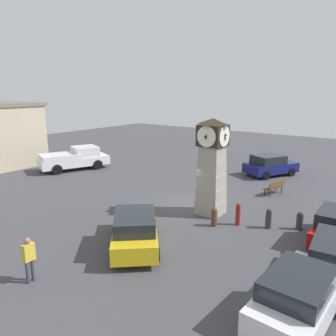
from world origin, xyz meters
TOP-DOWN VIEW (x-y plane):
  - ground_plane at (0.00, 0.00)m, footprint 68.04×68.04m
  - clock_tower at (-0.22, -1.62)m, footprint 1.78×1.67m
  - bollard_near_tower at (-1.60, -2.61)m, footprint 0.30×0.30m
  - bollard_mid_row at (-0.77, -3.48)m, footprint 0.23×0.23m
  - bollard_far_row at (-0.25, -4.83)m, footprint 0.29×0.29m
  - bollard_end_row at (0.50, -6.08)m, footprint 0.32×0.32m
  - car_navy_sedan at (-6.08, -7.86)m, footprint 4.36×2.03m
  - car_far_lot at (9.65, -1.30)m, footprint 4.48×3.63m
  - car_silver_hatch at (-5.55, -0.98)m, footprint 4.44×4.24m
  - pickup_truck at (1.80, 12.55)m, footprint 5.95×4.04m
  - bench at (5.15, -3.25)m, footprint 1.68×0.90m
  - pedestrian_near_bench at (-9.67, 0.18)m, footprint 0.41×0.26m

SIDE VIEW (x-z plane):
  - ground_plane at x=0.00m, z-range 0.00..0.00m
  - bollard_end_row at x=0.50m, z-range 0.00..0.90m
  - bollard_near_tower at x=-1.60m, z-range 0.00..0.95m
  - bollard_far_row at x=-0.25m, z-range 0.01..1.00m
  - bench at x=5.15m, z-range 0.07..0.97m
  - bollard_mid_row at x=-0.77m, z-range 0.01..1.13m
  - car_silver_hatch at x=-5.55m, z-range 0.01..1.58m
  - car_navy_sedan at x=-6.08m, z-range 0.01..1.60m
  - car_far_lot at x=9.65m, z-range 0.00..1.63m
  - pickup_truck at x=1.80m, z-range 0.01..1.86m
  - pedestrian_near_bench at x=-9.67m, z-range 0.12..1.78m
  - clock_tower at x=-0.22m, z-range 0.06..5.20m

